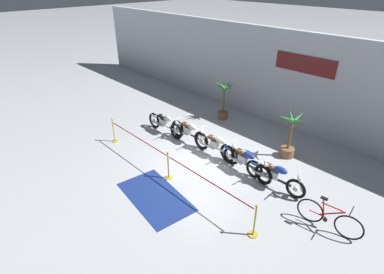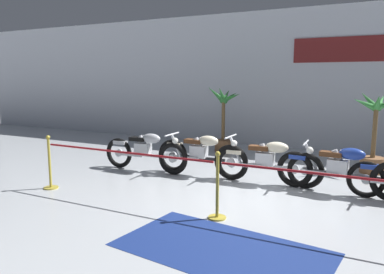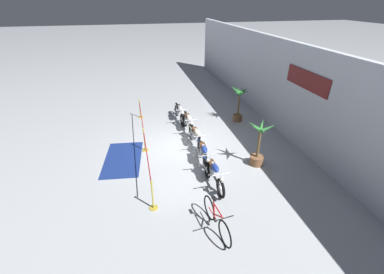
# 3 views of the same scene
# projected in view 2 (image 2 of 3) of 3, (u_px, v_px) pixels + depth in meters

# --- Properties ---
(ground_plane) EXTENTS (120.00, 120.00, 0.00)m
(ground_plane) POSITION_uv_depth(u_px,v_px,m) (254.00, 193.00, 7.05)
(ground_plane) COLOR #B2B7BC
(back_wall) EXTENTS (28.00, 0.29, 4.20)m
(back_wall) POSITION_uv_depth(u_px,v_px,m) (308.00, 79.00, 11.24)
(back_wall) COLOR silver
(back_wall) RESTS_ON ground
(motorcycle_silver_0) EXTENTS (2.20, 0.62, 0.94)m
(motorcycle_silver_0) POSITION_uv_depth(u_px,v_px,m) (145.00, 151.00, 8.65)
(motorcycle_silver_0) COLOR black
(motorcycle_silver_0) RESTS_ON ground
(motorcycle_cream_1) EXTENTS (2.18, 0.62, 0.96)m
(motorcycle_cream_1) POSITION_uv_depth(u_px,v_px,m) (201.00, 155.00, 8.22)
(motorcycle_cream_1) COLOR black
(motorcycle_cream_1) RESTS_ON ground
(motorcycle_cream_2) EXTENTS (2.22, 0.62, 0.93)m
(motorcycle_cream_2) POSITION_uv_depth(u_px,v_px,m) (268.00, 162.00, 7.57)
(motorcycle_cream_2) COLOR black
(motorcycle_cream_2) RESTS_ON ground
(motorcycle_blue_3) EXTENTS (2.42, 0.62, 0.94)m
(motorcycle_blue_3) POSITION_uv_depth(u_px,v_px,m) (341.00, 170.00, 6.90)
(motorcycle_blue_3) COLOR black
(motorcycle_blue_3) RESTS_ON ground
(potted_palm_left_of_row) EXTENTS (0.97, 0.95, 1.98)m
(potted_palm_left_of_row) POSITION_uv_depth(u_px,v_px,m) (223.00, 117.00, 10.88)
(potted_palm_left_of_row) COLOR brown
(potted_palm_left_of_row) RESTS_ON ground
(potted_palm_right_of_row) EXTENTS (1.12, 1.01, 1.89)m
(potted_palm_right_of_row) POSITION_uv_depth(u_px,v_px,m) (374.00, 138.00, 8.43)
(potted_palm_right_of_row) COLOR brown
(potted_palm_right_of_row) RESTS_ON ground
(stanchion_far_left) EXTENTS (7.17, 0.28, 1.05)m
(stanchion_far_left) POSITION_uv_depth(u_px,v_px,m) (148.00, 166.00, 6.22)
(stanchion_far_left) COLOR gold
(stanchion_far_left) RESTS_ON ground
(stanchion_mid_left) EXTENTS (0.28, 0.28, 1.05)m
(stanchion_mid_left) POSITION_uv_depth(u_px,v_px,m) (217.00, 196.00, 5.71)
(stanchion_mid_left) COLOR gold
(stanchion_mid_left) RESTS_ON ground
(floor_banner) EXTENTS (2.81, 1.76, 0.01)m
(floor_banner) POSITION_uv_depth(u_px,v_px,m) (222.00, 249.00, 4.72)
(floor_banner) COLOR navy
(floor_banner) RESTS_ON ground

